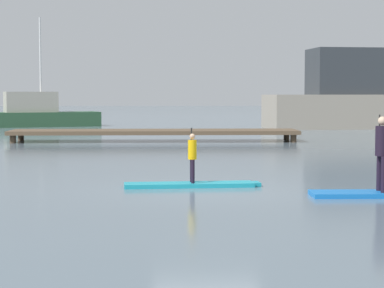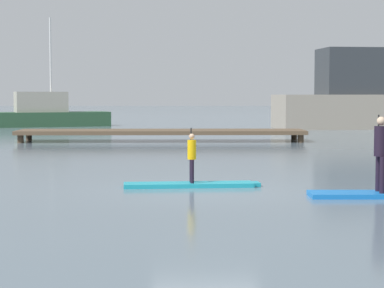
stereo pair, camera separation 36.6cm
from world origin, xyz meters
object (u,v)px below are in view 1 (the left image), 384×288
(paddleboard_near, at_px, (192,185))
(paddler_adult, at_px, (382,149))
(fishing_boat_green_midground, at_px, (37,114))
(paddler_child_solo, at_px, (192,155))
(fishing_boat_white_large, at_px, (381,98))

(paddleboard_near, distance_m, paddler_adult, 4.51)
(paddleboard_near, xyz_separation_m, fishing_boat_green_midground, (-9.23, 32.18, 0.83))
(paddler_child_solo, bearing_deg, paddler_adult, -23.61)
(paddleboard_near, bearing_deg, fishing_boat_white_large, 65.29)
(paddleboard_near, relative_size, fishing_boat_white_large, 0.20)
(paddleboard_near, xyz_separation_m, fishing_boat_white_large, (13.53, 29.41, 1.91))
(paddler_adult, bearing_deg, paddleboard_near, 156.54)
(paddler_adult, height_order, fishing_boat_white_large, fishing_boat_white_large)
(paddler_child_solo, height_order, paddler_adult, paddler_adult)
(paddleboard_near, xyz_separation_m, paddler_child_solo, (0.00, 0.01, 0.71))
(fishing_boat_white_large, bearing_deg, paddleboard_near, -114.71)
(paddleboard_near, relative_size, paddler_adult, 1.98)
(paddler_adult, relative_size, fishing_boat_green_midground, 0.20)
(paddler_child_solo, bearing_deg, paddleboard_near, -100.16)
(paddler_child_solo, xyz_separation_m, paddler_adult, (4.03, -1.76, 0.27))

